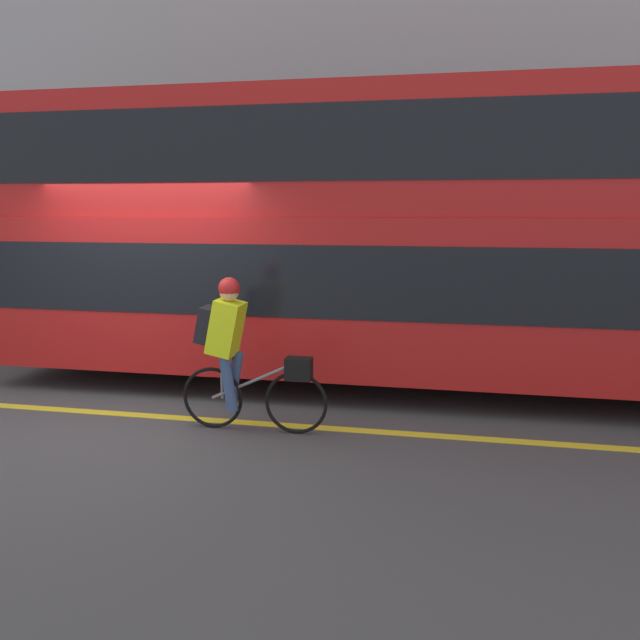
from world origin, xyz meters
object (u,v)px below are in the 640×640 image
(cyclist_on_bike, at_px, (237,349))
(trash_bin, at_px, (102,294))
(street_sign_post, at_px, (611,245))
(bus, at_px, (412,228))

(cyclist_on_bike, height_order, trash_bin, cyclist_on_bike)
(street_sign_post, bearing_deg, trash_bin, 179.96)
(cyclist_on_bike, bearing_deg, bus, 51.59)
(bus, xyz_separation_m, cyclist_on_bike, (-1.60, -2.01, -1.14))
(trash_bin, distance_m, street_sign_post, 8.88)
(trash_bin, relative_size, street_sign_post, 0.36)
(cyclist_on_bike, relative_size, street_sign_post, 0.58)
(bus, distance_m, street_sign_post, 4.03)
(cyclist_on_bike, xyz_separation_m, trash_bin, (-4.26, 4.73, -0.21))
(trash_bin, bearing_deg, cyclist_on_bike, -47.99)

